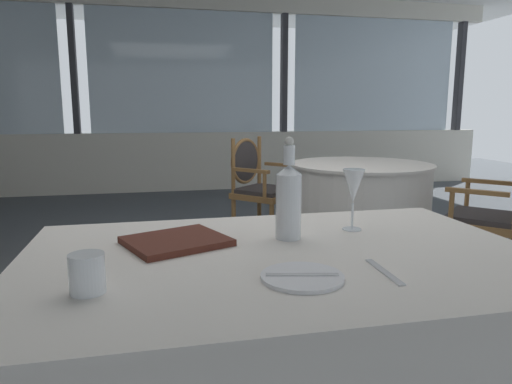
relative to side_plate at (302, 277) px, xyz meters
name	(u,v)px	position (x,y,z in m)	size (l,w,h in m)	color
ground_plane	(238,307)	(0.13, 1.58, -0.77)	(14.85, 14.85, 0.00)	#4C5156
window_wall_far	(185,113)	(0.13, 5.86, 0.35)	(9.50, 0.14, 2.81)	silver
foreground_table	(282,376)	(0.01, 0.21, -0.39)	(1.47, 0.95, 0.77)	white
side_plate	(302,277)	(0.00, 0.00, 0.00)	(0.20, 0.20, 0.01)	white
butter_knife	(302,275)	(0.00, 0.00, 0.01)	(0.18, 0.02, 0.00)	silver
dinner_fork	(384,272)	(0.21, 0.00, 0.00)	(0.19, 0.02, 0.00)	silver
water_bottle	(289,199)	(0.07, 0.35, 0.12)	(0.08, 0.08, 0.32)	white
wine_glass	(353,188)	(0.31, 0.41, 0.14)	(0.07, 0.07, 0.21)	white
water_tumbler	(87,273)	(-0.49, 0.02, 0.04)	(0.08, 0.08, 0.09)	white
menu_book	(176,241)	(-0.28, 0.36, 0.01)	(0.28, 0.24, 0.02)	#512319
background_table_0	(359,212)	(1.21, 2.27, -0.39)	(1.09, 1.09, 0.77)	white
dining_chair_0_0	(498,209)	(1.87, 1.56, -0.25)	(0.66, 0.66, 0.89)	olive
dining_chair_0_1	(257,181)	(0.56, 2.98, -0.23)	(0.66, 0.66, 0.93)	olive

